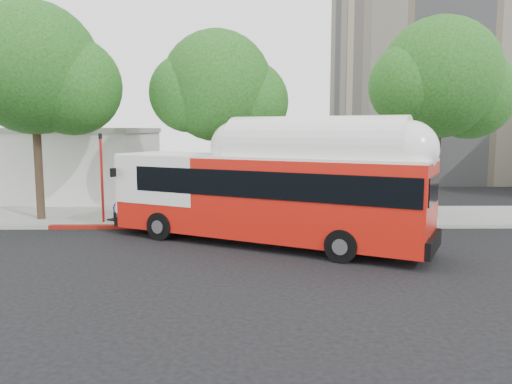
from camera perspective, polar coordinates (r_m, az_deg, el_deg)
ground at (r=17.43m, az=-2.29°, el=-6.71°), size 120.00×120.00×0.00m
sidewalk at (r=23.77m, az=-1.84°, el=-2.76°), size 60.00×5.00×0.15m
curb_strip at (r=21.22m, az=-1.99°, el=-3.98°), size 60.00×0.30×0.15m
red_curb_segment at (r=21.50m, az=-10.03°, el=-3.92°), size 10.00×0.32×0.16m
street_tree_left at (r=24.33m, az=-22.99°, el=12.35°), size 6.67×5.80×9.74m
street_tree_mid at (r=23.05m, az=-3.43°, el=11.47°), size 5.75×5.00×8.62m
street_tree_right at (r=24.54m, az=21.16°, el=11.56°), size 6.21×5.40×9.18m
low_commercial_bldg at (r=34.20m, az=-25.77°, el=3.08°), size 16.20×10.20×4.25m
transit_bus at (r=18.03m, az=1.14°, el=-0.61°), size 12.15×7.71×3.72m
signal_pole at (r=22.61m, az=-17.21°, el=1.47°), size 0.11×0.38×4.00m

